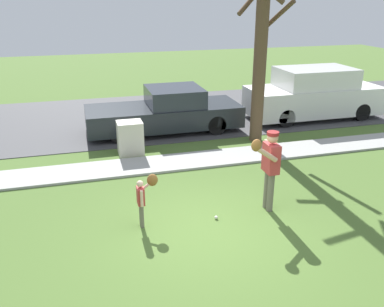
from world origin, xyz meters
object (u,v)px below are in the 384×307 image
(utility_cabinet, at_px, (130,138))
(parked_van_white, at_px, (314,94))
(person_adult, at_px, (269,163))
(baseball, at_px, (216,217))
(parked_pickup_dark, at_px, (166,112))
(street_tree_near, at_px, (261,42))
(person_child, at_px, (144,195))

(utility_cabinet, relative_size, parked_van_white, 0.20)
(utility_cabinet, bearing_deg, person_adult, -60.07)
(person_adult, height_order, baseball, person_adult)
(utility_cabinet, bearing_deg, baseball, -74.27)
(parked_van_white, bearing_deg, baseball, 46.36)
(utility_cabinet, height_order, parked_pickup_dark, parked_pickup_dark)
(street_tree_near, height_order, parked_van_white, street_tree_near)
(parked_van_white, bearing_deg, utility_cabinet, 15.47)
(street_tree_near, relative_size, parked_van_white, 1.17)
(person_child, bearing_deg, person_adult, -1.15)
(person_adult, relative_size, person_child, 1.68)
(person_child, xyz_separation_m, street_tree_near, (4.34, 4.27, 2.40))
(person_adult, relative_size, parked_van_white, 0.36)
(street_tree_near, bearing_deg, parked_pickup_dark, 146.29)
(person_adult, distance_m, parked_pickup_dark, 6.15)
(person_child, relative_size, utility_cabinet, 1.07)
(parked_pickup_dark, bearing_deg, street_tree_near, 146.29)
(person_adult, relative_size, utility_cabinet, 1.80)
(parked_van_white, bearing_deg, person_child, 39.26)
(person_adult, xyz_separation_m, utility_cabinet, (-2.41, 4.18, -0.62))
(utility_cabinet, relative_size, street_tree_near, 0.17)
(baseball, distance_m, utility_cabinet, 4.48)
(utility_cabinet, xyz_separation_m, parked_pickup_dark, (1.48, 1.89, 0.18))
(utility_cabinet, bearing_deg, person_child, -93.70)
(utility_cabinet, distance_m, street_tree_near, 4.83)
(baseball, distance_m, parked_pickup_dark, 6.22)
(street_tree_near, bearing_deg, baseball, -122.74)
(person_child, relative_size, street_tree_near, 0.18)
(person_child, bearing_deg, parked_van_white, 39.66)
(person_adult, distance_m, utility_cabinet, 4.86)
(baseball, height_order, utility_cabinet, utility_cabinet)
(parked_pickup_dark, bearing_deg, baseball, 87.47)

